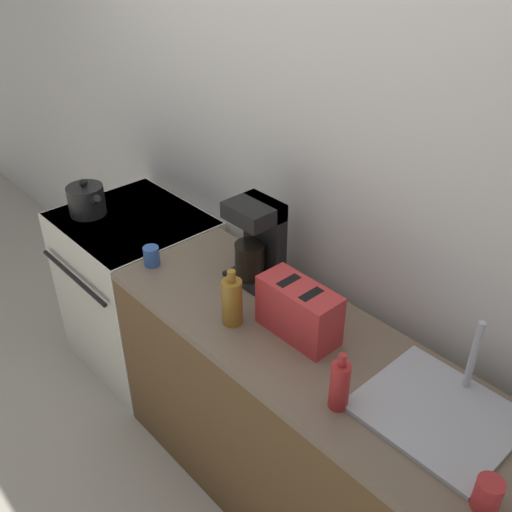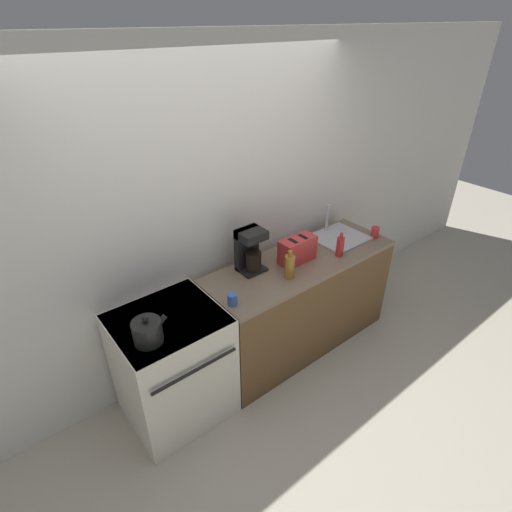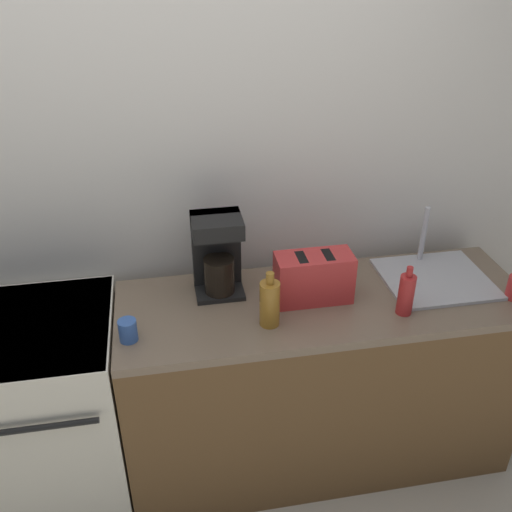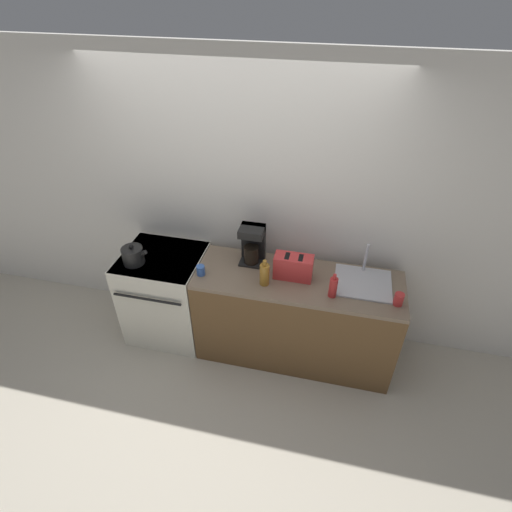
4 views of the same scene
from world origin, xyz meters
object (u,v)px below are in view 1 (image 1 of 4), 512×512
(stove, at_px, (140,289))
(bottle_amber, at_px, (232,301))
(kettle, at_px, (87,200))
(toaster, at_px, (299,310))
(cup_blue, at_px, (152,256))
(coffee_maker, at_px, (258,239))
(cup_red, at_px, (487,495))
(bottle_red, at_px, (340,385))

(stove, distance_m, bottle_amber, 1.13)
(kettle, xyz_separation_m, toaster, (1.38, 0.12, 0.03))
(kettle, height_order, cup_blue, kettle)
(stove, height_order, toaster, toaster)
(stove, bearing_deg, kettle, -144.42)
(coffee_maker, bearing_deg, stove, -170.91)
(toaster, distance_m, cup_blue, 0.78)
(kettle, bearing_deg, coffee_maker, 14.70)
(kettle, height_order, cup_red, kettle)
(stove, xyz_separation_m, bottle_amber, (0.98, -0.15, 0.54))
(stove, relative_size, kettle, 3.91)
(toaster, xyz_separation_m, coffee_maker, (-0.38, 0.14, 0.08))
(kettle, bearing_deg, stove, 35.58)
(cup_red, relative_size, cup_blue, 1.16)
(bottle_red, height_order, cup_blue, bottle_red)
(kettle, relative_size, toaster, 0.73)
(coffee_maker, height_order, bottle_red, coffee_maker)
(toaster, bearing_deg, bottle_red, -25.80)
(kettle, distance_m, toaster, 1.39)
(kettle, xyz_separation_m, bottle_amber, (1.17, -0.02, 0.02))
(coffee_maker, bearing_deg, toaster, -20.68)
(cup_red, height_order, cup_blue, cup_red)
(kettle, relative_size, coffee_maker, 0.65)
(bottle_red, xyz_separation_m, cup_blue, (-1.10, 0.02, -0.05))
(kettle, distance_m, bottle_amber, 1.17)
(kettle, bearing_deg, cup_red, -0.72)
(coffee_maker, distance_m, bottle_amber, 0.34)
(stove, distance_m, kettle, 0.57)
(coffee_maker, bearing_deg, bottle_red, -23.14)
(cup_red, bearing_deg, stove, 175.51)
(toaster, xyz_separation_m, cup_red, (0.84, -0.15, -0.05))
(stove, height_order, coffee_maker, coffee_maker)
(kettle, bearing_deg, bottle_red, -1.48)
(toaster, height_order, coffee_maker, coffee_maker)
(bottle_red, bearing_deg, toaster, 154.20)
(cup_blue, bearing_deg, bottle_red, -1.06)
(kettle, height_order, coffee_maker, coffee_maker)
(coffee_maker, distance_m, bottle_red, 0.79)
(coffee_maker, distance_m, cup_red, 1.26)
(bottle_red, bearing_deg, cup_red, 1.91)
(bottle_amber, relative_size, cup_red, 2.30)
(bottle_red, relative_size, cup_red, 2.11)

